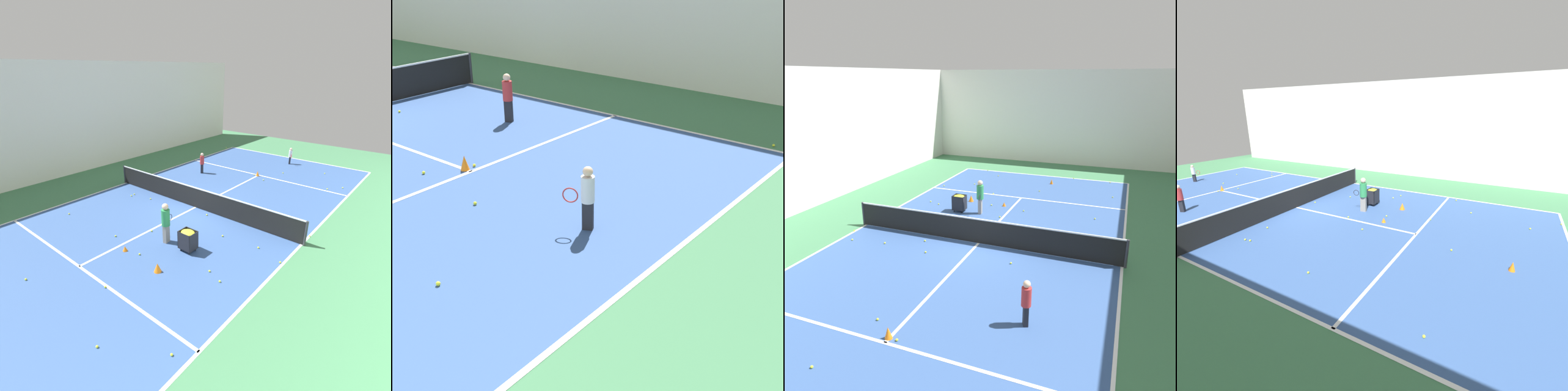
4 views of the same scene
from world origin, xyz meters
TOP-DOWN VIEW (x-y plane):
  - line_baseline_near at (0.00, -11.59)m, footprint 10.85×0.10m
  - line_sideline_right at (5.42, 0.00)m, footprint 0.10×23.19m
  - line_service_near at (0.00, -6.38)m, footprint 10.85×0.10m
  - player_near_baseline at (-0.48, -10.00)m, footprint 0.41×0.54m
  - child_midcourt at (3.10, -4.38)m, footprint 0.36×0.36m
  - training_cone_1 at (-0.01, -6.19)m, footprint 0.20×0.20m
  - tennis_ball_1 at (-1.06, -7.72)m, footprint 0.07×0.07m
  - tennis_ball_5 at (1.72, -1.19)m, footprint 0.07×0.07m
  - tennis_ball_6 at (5.68, -10.98)m, footprint 0.07×0.07m
  - tennis_ball_10 at (-3.20, -9.36)m, footprint 0.07×0.07m
  - tennis_ball_11 at (3.60, 0.91)m, footprint 0.07×0.07m
  - tennis_ball_12 at (3.56, 1.15)m, footprint 0.07×0.07m
  - tennis_ball_17 at (0.24, -6.20)m, footprint 0.07×0.07m
  - tennis_ball_34 at (-0.73, -5.67)m, footprint 0.07×0.07m

SIDE VIEW (x-z plane):
  - line_baseline_near at x=0.00m, z-range 0.00..0.01m
  - line_sideline_right at x=5.42m, z-range 0.00..0.01m
  - line_service_near at x=0.00m, z-range 0.00..0.01m
  - tennis_ball_1 at x=-1.06m, z-range 0.00..0.07m
  - tennis_ball_5 at x=1.72m, z-range 0.00..0.07m
  - tennis_ball_6 at x=5.68m, z-range 0.00..0.07m
  - tennis_ball_10 at x=-3.20m, z-range 0.00..0.07m
  - tennis_ball_11 at x=3.60m, z-range 0.00..0.07m
  - tennis_ball_12 at x=3.56m, z-range 0.00..0.07m
  - tennis_ball_17 at x=0.24m, z-range 0.00..0.07m
  - tennis_ball_34 at x=-0.73m, z-range 0.00..0.07m
  - training_cone_1 at x=-0.01m, z-range 0.00..0.34m
  - player_near_baseline at x=-0.48m, z-range 0.09..1.27m
  - child_midcourt at x=3.10m, z-range 0.10..1.45m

